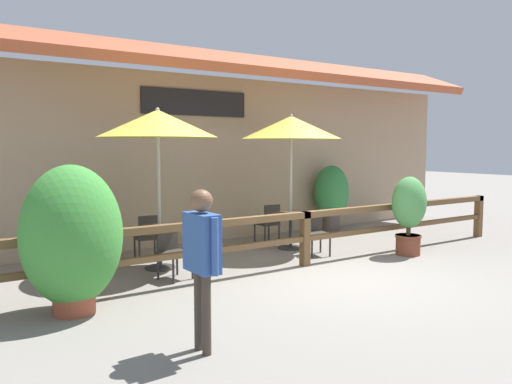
% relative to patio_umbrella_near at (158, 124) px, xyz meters
% --- Properties ---
extents(ground_plane, '(60.00, 60.00, 0.00)m').
position_rel_patio_umbrella_near_xyz_m(ground_plane, '(2.20, -2.25, -2.45)').
color(ground_plane, gray).
extents(building_facade, '(14.28, 1.49, 4.23)m').
position_rel_patio_umbrella_near_xyz_m(building_facade, '(2.20, 1.85, -0.29)').
color(building_facade, tan).
rests_on(building_facade, ground).
extents(patio_railing, '(10.40, 0.14, 0.95)m').
position_rel_patio_umbrella_near_xyz_m(patio_railing, '(2.20, -1.20, -1.76)').
color(patio_railing, brown).
rests_on(patio_railing, ground).
extents(patio_umbrella_near, '(2.01, 2.01, 2.73)m').
position_rel_patio_umbrella_near_xyz_m(patio_umbrella_near, '(0.00, 0.00, 0.00)').
color(patio_umbrella_near, '#B7B2A8').
rests_on(patio_umbrella_near, ground).
extents(dining_table_near, '(0.93, 0.93, 0.70)m').
position_rel_patio_umbrella_near_xyz_m(dining_table_near, '(-0.00, 0.00, -1.89)').
color(dining_table_near, '#4C3826').
rests_on(dining_table_near, ground).
extents(chair_near_streetside, '(0.51, 0.51, 0.84)m').
position_rel_patio_umbrella_near_xyz_m(chair_near_streetside, '(-0.09, -0.73, -1.99)').
color(chair_near_streetside, '#332D28').
rests_on(chair_near_streetside, ground).
extents(chair_near_wallside, '(0.47, 0.47, 0.84)m').
position_rel_patio_umbrella_near_xyz_m(chair_near_wallside, '(0.07, 0.73, -1.99)').
color(chair_near_wallside, '#332D28').
rests_on(chair_near_wallside, ground).
extents(patio_umbrella_middle, '(2.01, 2.01, 2.73)m').
position_rel_patio_umbrella_near_xyz_m(patio_umbrella_middle, '(2.89, 0.13, 0.00)').
color(patio_umbrella_middle, '#B7B2A8').
rests_on(patio_umbrella_middle, ground).
extents(dining_table_middle, '(0.93, 0.93, 0.70)m').
position_rel_patio_umbrella_near_xyz_m(dining_table_middle, '(2.89, 0.13, -1.89)').
color(dining_table_middle, '#4C3826').
rests_on(dining_table_middle, ground).
extents(chair_middle_streetside, '(0.50, 0.50, 0.84)m').
position_rel_patio_umbrella_near_xyz_m(chair_middle_streetside, '(2.92, -0.61, -1.99)').
color(chair_middle_streetside, '#332D28').
rests_on(chair_middle_streetside, ground).
extents(chair_middle_wallside, '(0.43, 0.43, 0.84)m').
position_rel_patio_umbrella_near_xyz_m(chair_middle_wallside, '(2.86, 0.86, -1.99)').
color(chair_middle_wallside, '#332D28').
rests_on(chair_middle_wallside, ground).
extents(potted_plant_broad_leaf, '(1.23, 1.11, 1.86)m').
position_rel_patio_umbrella_near_xyz_m(potted_plant_broad_leaf, '(-1.79, -1.58, -1.50)').
color(potted_plant_broad_leaf, '#9E4C33').
rests_on(potted_plant_broad_leaf, ground).
extents(potted_plant_tall_tropical, '(0.69, 0.62, 1.51)m').
position_rel_patio_umbrella_near_xyz_m(potted_plant_tall_tropical, '(4.41, -1.61, -1.59)').
color(potted_plant_tall_tropical, brown).
rests_on(potted_plant_tall_tropical, ground).
extents(potted_plant_corner_fern, '(0.89, 0.80, 1.61)m').
position_rel_patio_umbrella_near_xyz_m(potted_plant_corner_fern, '(5.05, 1.30, -1.55)').
color(potted_plant_corner_fern, '#564C47').
rests_on(potted_plant_corner_fern, ground).
extents(pedestrian, '(0.23, 0.58, 1.66)m').
position_rel_patio_umbrella_near_xyz_m(pedestrian, '(-1.00, -3.51, -1.39)').
color(pedestrian, '#42382D').
rests_on(pedestrian, ground).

